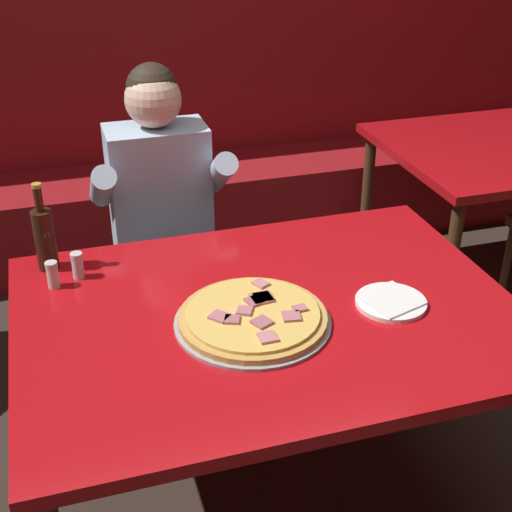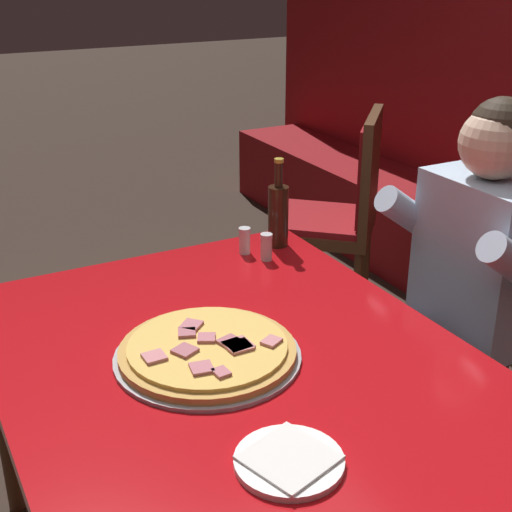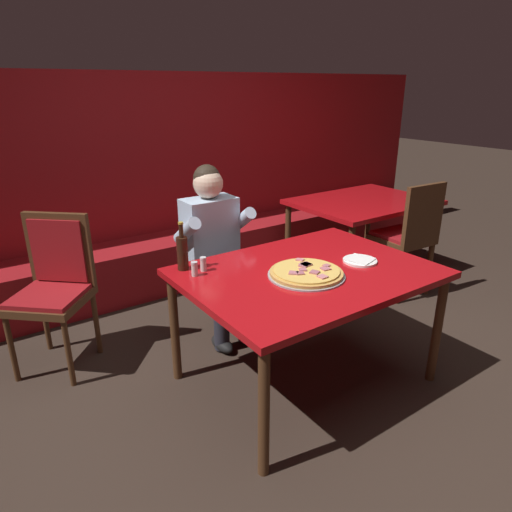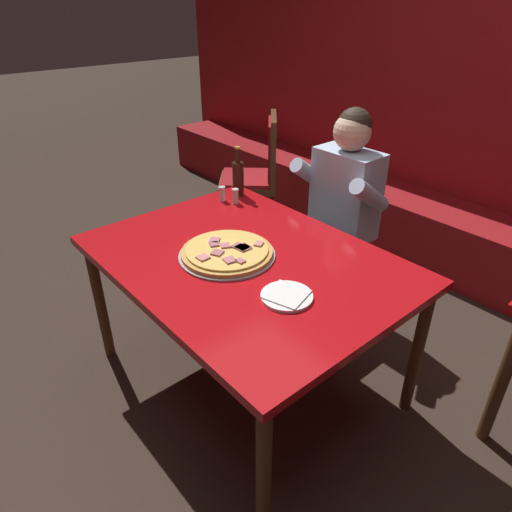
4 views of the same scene
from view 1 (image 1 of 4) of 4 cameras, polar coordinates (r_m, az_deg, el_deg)
The scene contains 10 objects.
ground_plane at distance 2.58m, azimuth 0.85°, elevation -18.57°, with size 24.00×24.00×0.00m, color #33261E.
booth_wall_panel at distance 3.99m, azimuth -8.94°, elevation 14.75°, with size 6.80×0.16×1.90m, color maroon.
booth_bench at distance 3.93m, azimuth -7.41°, elevation 3.46°, with size 6.46×0.48×0.46m, color maroon.
main_dining_table at distance 2.12m, azimuth 0.99°, elevation -5.80°, with size 1.45×1.07×0.76m.
pizza at distance 2.01m, azimuth -0.25°, elevation -4.98°, with size 0.45×0.45×0.05m.
plate_white_paper at distance 2.14m, azimuth 10.74°, elevation -3.62°, with size 0.21×0.21×0.02m.
beer_bottle at distance 2.33m, azimuth -16.56°, elevation 1.45°, with size 0.07×0.07×0.29m.
shaker_oregano at distance 2.25m, azimuth -15.95°, elevation -1.54°, with size 0.04×0.04×0.09m.
shaker_black_pepper at distance 2.29m, azimuth -14.07°, elevation -0.83°, with size 0.04×0.04×0.09m.
diner_seated_blue_shirt at distance 2.77m, azimuth -7.32°, elevation 3.09°, with size 0.53×0.53×1.27m.
Camera 1 is at (-0.54, -1.66, 1.89)m, focal length 50.00 mm.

